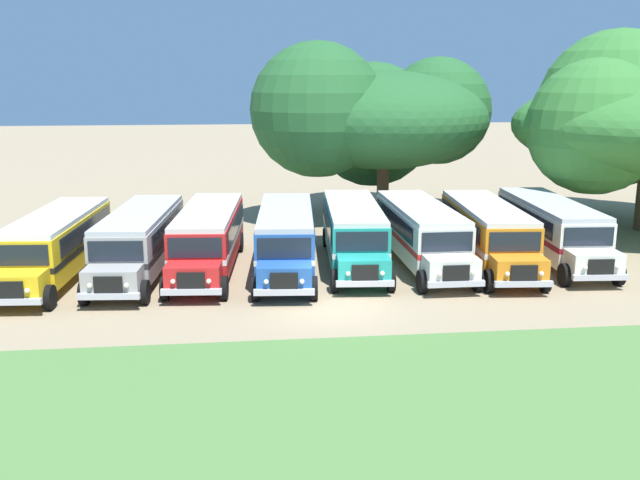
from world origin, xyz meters
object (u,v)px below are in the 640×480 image
Objects in this scene: parked_bus_slot_1 at (140,239)px; parked_bus_slot_5 at (421,231)px; broad_shade_tree at (375,118)px; parked_bus_slot_0 at (56,242)px; parked_bus_slot_2 at (208,236)px; parked_bus_slot_3 at (286,236)px; parked_bus_slot_4 at (353,231)px; parked_bus_slot_6 at (487,231)px; parked_bus_slot_7 at (551,227)px; secondary_tree at (640,120)px.

parked_bus_slot_1 is 1.01× the size of parked_bus_slot_5.
parked_bus_slot_1 is at bearing -136.81° from broad_shade_tree.
parked_bus_slot_0 and parked_bus_slot_1 have the same top height.
parked_bus_slot_3 is at bearing 87.56° from parked_bus_slot_2.
parked_bus_slot_3 is (3.61, -0.46, 0.00)m from parked_bus_slot_2.
parked_bus_slot_0 and parked_bus_slot_4 have the same top height.
broad_shade_tree is (3.24, 11.92, 4.73)m from parked_bus_slot_4.
parked_bus_slot_2 and parked_bus_slot_6 have the same top height.
parked_bus_slot_1 is at bearing -80.97° from parked_bus_slot_2.
parked_bus_slot_0 is 16.98m from parked_bus_slot_5.
secondary_tree is (8.24, 7.05, 4.81)m from parked_bus_slot_7.
secondary_tree is (14.93, 7.29, 4.81)m from parked_bus_slot_5.
parked_bus_slot_6 is at bearing -147.01° from secondary_tree.
secondary_tree is at bearing 133.90° from parked_bus_slot_7.
parked_bus_slot_5 is at bearing 86.20° from parked_bus_slot_4.
parked_bus_slot_7 is (9.93, -0.22, 0.00)m from parked_bus_slot_4.
parked_bus_slot_1 is at bearing -82.36° from parked_bus_slot_4.
parked_bus_slot_3 is at bearing 92.94° from parked_bus_slot_1.
parked_bus_slot_0 is at bearing -85.15° from parked_bus_slot_3.
parked_bus_slot_2 is 26.57m from secondary_tree.
parked_bus_slot_1 is at bearing -165.28° from secondary_tree.
parked_bus_slot_5 and parked_bus_slot_7 have the same top height.
parked_bus_slot_1 is 1.00× the size of parked_bus_slot_4.
parked_bus_slot_0 is at bearing -166.44° from secondary_tree.
parked_bus_slot_1 is 10.09m from parked_bus_slot_4.
broad_shade_tree is at bearing 131.12° from parked_bus_slot_0.
parked_bus_slot_3 is 13.29m from parked_bus_slot_7.
parked_bus_slot_2 is 10.20m from parked_bus_slot_5.
parked_bus_slot_6 is (3.20, -0.32, 0.00)m from parked_bus_slot_5.
parked_bus_slot_3 is at bearing -72.06° from parked_bus_slot_4.
parked_bus_slot_1 and parked_bus_slot_5 have the same top height.
parked_bus_slot_1 is 29.60m from secondary_tree.
parked_bus_slot_1 is 1.00× the size of parked_bus_slot_7.
parked_bus_slot_7 is (6.69, 0.24, 0.00)m from parked_bus_slot_5.
broad_shade_tree reaches higher than parked_bus_slot_7.
parked_bus_slot_5 is 0.69× the size of broad_shade_tree.
parked_bus_slot_5 is 0.99× the size of parked_bus_slot_6.
parked_bus_slot_0 is at bearing -85.10° from parked_bus_slot_7.
parked_bus_slot_0 is at bearing -143.04° from broad_shade_tree.
parked_bus_slot_5 is 17.30m from secondary_tree.
parked_bus_slot_0 is at bearing -88.76° from parked_bus_slot_5.
broad_shade_tree is at bearing -161.49° from parked_bus_slot_6.
parked_bus_slot_3 and parked_bus_slot_5 have the same top height.
broad_shade_tree is at bearing 157.20° from parked_bus_slot_3.
parked_bus_slot_3 is 0.69× the size of broad_shade_tree.
parked_bus_slot_2 is 1.00× the size of parked_bus_slot_3.
parked_bus_slot_4 is 0.69× the size of broad_shade_tree.
parked_bus_slot_5 and parked_bus_slot_6 have the same top height.
broad_shade_tree is (-3.20, 12.70, 4.73)m from parked_bus_slot_6.
parked_bus_slot_1 is 0.70× the size of broad_shade_tree.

